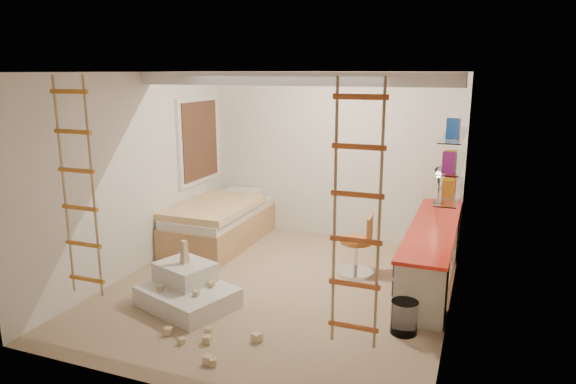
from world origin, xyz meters
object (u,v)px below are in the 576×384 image
at_px(bed, 220,223).
at_px(play_platform, 187,290).
at_px(desk, 432,251).
at_px(swivel_chair, 358,253).

height_order(bed, play_platform, bed).
height_order(desk, swivel_chair, swivel_chair).
relative_size(bed, swivel_chair, 2.50).
distance_m(swivel_chair, play_platform, 2.24).
xyz_separation_m(desk, bed, (-3.20, 0.36, -0.07)).
bearing_deg(play_platform, swivel_chair, 43.88).
height_order(swivel_chair, play_platform, swivel_chair).
relative_size(bed, play_platform, 1.66).
bearing_deg(swivel_chair, play_platform, -136.12).
xyz_separation_m(desk, play_platform, (-2.53, -1.66, -0.23)).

